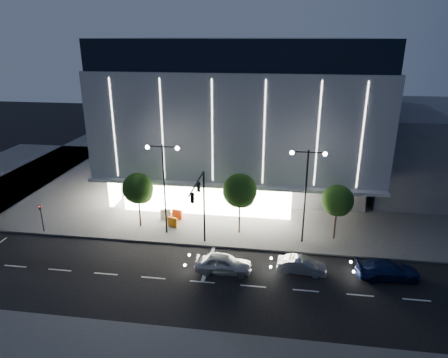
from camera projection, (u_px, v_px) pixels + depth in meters
name	position (u px, v px, depth m)	size (l,w,h in m)	color
ground	(182.00, 270.00, 33.02)	(160.00, 160.00, 0.00)	black
sidewalk_museum	(260.00, 176.00, 54.67)	(70.00, 40.00, 0.15)	#474747
museum	(245.00, 111.00, 50.25)	(30.00, 25.80, 18.00)	#4C4C51
annex_building	(428.00, 147.00, 50.21)	(16.00, 20.00, 10.00)	#4C4C51
traffic_mast	(201.00, 199.00, 34.29)	(0.33, 5.89, 7.07)	black
street_lamp_west	(164.00, 176.00, 36.98)	(3.16, 0.36, 9.00)	black
street_lamp_east	(306.00, 183.00, 35.25)	(3.16, 0.36, 9.00)	black
ped_signal_far	(41.00, 215.00, 38.57)	(0.22, 0.24, 3.00)	black
tree_left	(138.00, 190.00, 38.98)	(3.02, 3.02, 5.72)	black
tree_mid	(240.00, 192.00, 37.55)	(3.25, 3.25, 6.15)	black
tree_right	(338.00, 202.00, 36.50)	(2.91, 2.91, 5.51)	black
car_lead	(224.00, 263.00, 32.42)	(1.87, 4.65, 1.59)	#B1B5B9
car_second	(302.00, 265.00, 32.41)	(1.37, 3.94, 1.30)	#B6B8BE
car_third	(388.00, 270.00, 31.65)	(2.01, 4.95, 1.44)	#15204E
barrier_a	(173.00, 222.00, 39.98)	(1.10, 0.25, 1.00)	orange
barrier_b	(166.00, 214.00, 41.82)	(1.10, 0.25, 1.00)	silver
barrier_c	(177.00, 214.00, 41.69)	(1.10, 0.25, 1.00)	#E3420C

